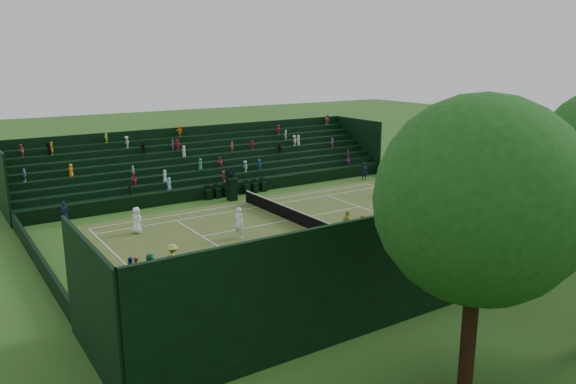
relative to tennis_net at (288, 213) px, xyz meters
name	(u,v)px	position (x,y,z in m)	size (l,w,h in m)	color
ground	(288,220)	(0.00, 0.00, -0.53)	(160.00, 160.00, 0.00)	#2E571B
court_surface	(288,220)	(0.00, 0.00, -0.52)	(12.97, 26.77, 0.01)	#316722
perimeter_wall_north	(447,185)	(0.00, 15.88, -0.03)	(17.17, 0.20, 1.00)	black
perimeter_wall_south	(37,258)	(0.00, -15.88, -0.03)	(17.17, 0.20, 1.00)	black
perimeter_wall_east	(372,248)	(8.48, 0.00, -0.03)	(0.20, 31.77, 1.00)	black
perimeter_wall_west	(230,189)	(-8.48, 0.00, -0.03)	(0.20, 31.77, 1.00)	black
north_grandstand	(429,252)	(12.66, 0.00, 1.02)	(6.60, 32.00, 4.90)	black
south_grandstand	(207,168)	(-12.66, 0.00, 1.02)	(6.60, 32.00, 4.90)	black
tennis_net	(288,213)	(0.00, 0.00, 0.00)	(11.67, 0.10, 1.06)	black
umpire_chair	(232,186)	(-7.03, -0.59, 0.59)	(0.83, 0.83, 2.61)	black
courtside_chairs	(237,190)	(-8.25, 0.47, -0.11)	(0.51, 5.48, 1.11)	black
player_near_west	(137,220)	(-2.91, -9.51, 0.32)	(0.83, 0.54, 1.70)	white
player_near_east	(239,223)	(1.49, -4.56, 0.45)	(0.71, 0.47, 1.95)	white
player_far_west	(385,186)	(-1.49, 10.29, 0.27)	(0.77, 0.60, 1.58)	white
player_far_east	(376,209)	(3.43, 4.85, 0.31)	(1.08, 0.63, 1.68)	white
line_judge_north	(364,171)	(-6.90, 12.79, 0.29)	(0.59, 0.39, 1.62)	black
line_judge_south	(64,214)	(-7.16, -12.96, 0.28)	(0.59, 0.39, 1.62)	black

